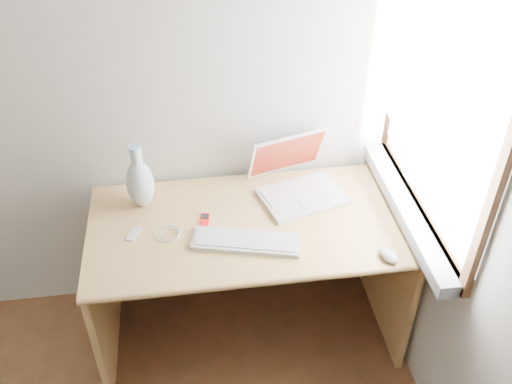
{
  "coord_description": "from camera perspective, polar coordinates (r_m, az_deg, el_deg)",
  "views": [
    {
      "loc": [
        0.81,
        -0.44,
        2.32
      ],
      "look_at": [
        1.06,
        1.35,
        0.9
      ],
      "focal_mm": 40.0,
      "sensor_mm": 36.0,
      "label": 1
    }
  ],
  "objects": [
    {
      "name": "desk",
      "position": [
        2.63,
        -0.92,
        -5.27
      ],
      "size": [
        1.37,
        0.68,
        0.72
      ],
      "color": "tan",
      "rests_on": "floor"
    },
    {
      "name": "vase",
      "position": [
        2.5,
        -11.53,
        0.98
      ],
      "size": [
        0.12,
        0.12,
        0.31
      ],
      "color": "silver",
      "rests_on": "desk"
    },
    {
      "name": "cable_coil",
      "position": [
        2.4,
        -8.83,
        -4.16
      ],
      "size": [
        0.13,
        0.13,
        0.01
      ],
      "primitive_type": "torus",
      "rotation": [
        0.0,
        0.0,
        0.18
      ],
      "color": "silver",
      "rests_on": "desk"
    },
    {
      "name": "mouse",
      "position": [
        2.32,
        13.13,
        -6.17
      ],
      "size": [
        0.09,
        0.11,
        0.03
      ],
      "primitive_type": "ellipsoid",
      "rotation": [
        0.0,
        0.0,
        0.39
      ],
      "color": "silver",
      "rests_on": "desk"
    },
    {
      "name": "external_keyboard",
      "position": [
        2.33,
        -1.01,
        -4.96
      ],
      "size": [
        0.46,
        0.24,
        0.02
      ],
      "rotation": [
        0.0,
        0.0,
        -0.25
      ],
      "color": "silver",
      "rests_on": "desk"
    },
    {
      "name": "remote",
      "position": [
        2.43,
        -12.16,
        -4.09
      ],
      "size": [
        0.07,
        0.09,
        0.01
      ],
      "primitive_type": "cube",
      "rotation": [
        0.0,
        0.0,
        -0.42
      ],
      "color": "silver",
      "rests_on": "desk"
    },
    {
      "name": "window",
      "position": [
        2.23,
        17.39,
        8.23
      ],
      "size": [
        0.11,
        0.99,
        1.1
      ],
      "color": "white",
      "rests_on": "right_wall"
    },
    {
      "name": "ipod",
      "position": [
        2.45,
        -5.18,
        -2.8
      ],
      "size": [
        0.05,
        0.09,
        0.01
      ],
      "rotation": [
        0.0,
        0.0,
        -0.16
      ],
      "color": "#AF0C0C",
      "rests_on": "desk"
    },
    {
      "name": "laptop",
      "position": [
        2.58,
        4.54,
        1.1
      ],
      "size": [
        0.42,
        0.4,
        0.25
      ],
      "rotation": [
        0.0,
        0.0,
        0.28
      ],
      "color": "silver",
      "rests_on": "desk"
    }
  ]
}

